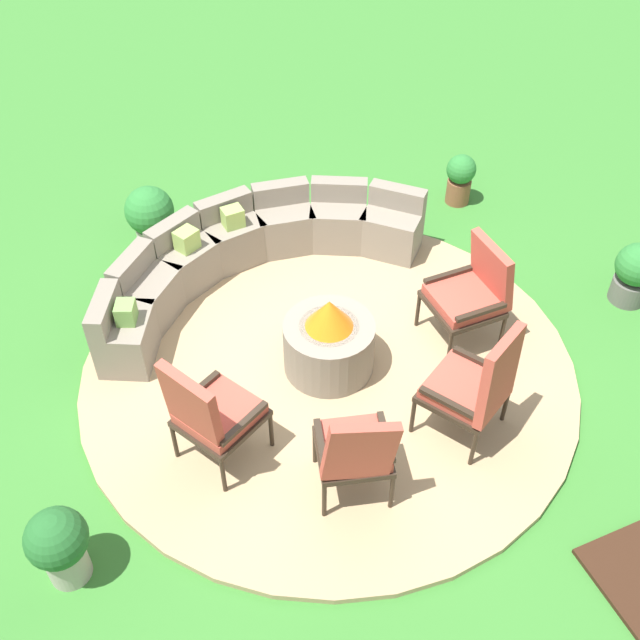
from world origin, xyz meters
TOP-DOWN VIEW (x-y plane):
  - ground_plane at (0.00, 0.00)m, footprint 24.00×24.00m
  - patio_circle at (0.00, 0.00)m, footprint 4.42×4.42m
  - fire_pit at (0.00, 0.00)m, footprint 0.80×0.80m
  - curved_stone_bench at (-0.26, 1.46)m, footprint 3.58×1.61m
  - lounge_chair_front_left at (-1.23, -0.58)m, footprint 0.80×0.79m
  - lounge_chair_front_right at (-0.36, -1.30)m, footprint 0.67×0.66m
  - lounge_chair_back_left at (0.76, -1.13)m, footprint 0.81×0.83m
  - lounge_chair_back_right at (1.34, -0.12)m, footprint 0.64×0.61m
  - potted_plant_0 at (-2.48, -1.09)m, footprint 0.43×0.43m
  - potted_plant_1 at (-0.99, 2.41)m, footprint 0.51×0.51m
  - potted_plant_2 at (3.12, -0.28)m, footprint 0.43×0.43m
  - potted_plant_3 at (2.43, 1.85)m, footprint 0.33×0.33m

SIDE VIEW (x-z plane):
  - ground_plane at x=0.00m, z-range 0.00..0.00m
  - patio_circle at x=0.00m, z-range 0.00..0.06m
  - potted_plant_3 at x=2.43m, z-range 0.03..0.63m
  - potted_plant_2 at x=3.12m, z-range 0.02..0.68m
  - curved_stone_bench at x=-0.26m, z-range 0.00..0.70m
  - fire_pit at x=0.00m, z-range -0.02..0.76m
  - potted_plant_0 at x=-2.48m, z-range 0.05..0.73m
  - potted_plant_1 at x=-0.99m, z-range 0.04..0.75m
  - lounge_chair_front_right at x=-0.36m, z-range 0.09..1.10m
  - lounge_chair_back_right at x=1.34m, z-range 0.09..1.10m
  - lounge_chair_back_left at x=0.76m, z-range 0.06..1.20m
  - lounge_chair_front_left at x=-1.23m, z-range 0.06..1.20m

